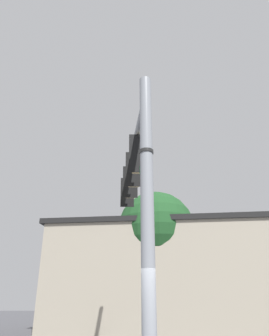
% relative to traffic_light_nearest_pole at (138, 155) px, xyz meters
% --- Properties ---
extents(signal_pole, '(0.30, 0.30, 7.30)m').
position_rel_traffic_light_nearest_pole_xyz_m(signal_pole, '(0.16, -1.66, -2.19)').
color(signal_pole, gray).
rests_on(signal_pole, ground).
extents(mast_arm, '(0.82, 6.51, 0.19)m').
position_rel_traffic_light_nearest_pole_xyz_m(mast_arm, '(-0.15, 1.59, 0.80)').
color(mast_arm, gray).
extents(traffic_light_nearest_pole, '(0.54, 0.49, 1.31)m').
position_rel_traffic_light_nearest_pole_xyz_m(traffic_light_nearest_pole, '(0.00, 0.00, 0.00)').
color(traffic_light_nearest_pole, black).
extents(traffic_light_mid_inner, '(0.54, 0.49, 1.31)m').
position_rel_traffic_light_nearest_pole_xyz_m(traffic_light_mid_inner, '(-0.12, 1.23, 0.00)').
color(traffic_light_mid_inner, black).
extents(traffic_light_mid_outer, '(0.54, 0.49, 1.31)m').
position_rel_traffic_light_nearest_pole_xyz_m(traffic_light_mid_outer, '(-0.24, 2.46, 0.00)').
color(traffic_light_mid_outer, black).
extents(traffic_light_arm_end, '(0.54, 0.49, 1.31)m').
position_rel_traffic_light_nearest_pole_xyz_m(traffic_light_arm_end, '(-0.35, 3.69, 0.00)').
color(traffic_light_arm_end, black).
extents(street_name_sign, '(0.34, 1.35, 0.22)m').
position_rel_traffic_light_nearest_pole_xyz_m(street_name_sign, '(0.13, -1.37, -0.68)').
color(street_name_sign, '#147238').
extents(storefront_building, '(15.21, 9.41, 6.14)m').
position_rel_traffic_light_nearest_pole_xyz_m(storefront_building, '(2.08, 11.82, -2.76)').
color(storefront_building, '#A89E89').
rests_on(storefront_building, ground).
extents(tree_by_storefront, '(4.77, 4.77, 8.07)m').
position_rel_traffic_light_nearest_pole_xyz_m(tree_by_storefront, '(1.35, 10.57, -0.17)').
color(tree_by_storefront, '#4C3823').
rests_on(tree_by_storefront, ground).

